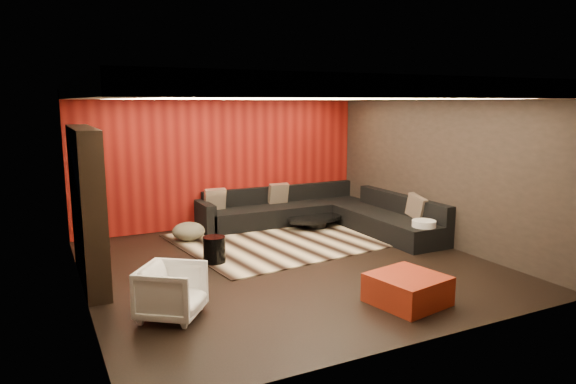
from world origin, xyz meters
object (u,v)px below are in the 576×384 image
white_side_table (423,235)px  armchair (172,292)px  drum_stool (214,250)px  orange_ottoman (407,289)px  coffee_table (315,222)px  sectional_sofa (323,215)px

white_side_table → armchair: bearing=-169.1°
drum_stool → white_side_table: white_side_table is taller
orange_ottoman → armchair: armchair is taller
coffee_table → armchair: 4.80m
drum_stool → armchair: armchair is taller
armchair → orange_ottoman: bearing=-71.6°
white_side_table → orange_ottoman: white_side_table is taller
orange_ottoman → coffee_table: bearing=77.2°
white_side_table → coffee_table: bearing=113.3°
armchair → sectional_sofa: bearing=-15.4°
sectional_sofa → orange_ottoman: bearing=-105.2°
drum_stool → orange_ottoman: (1.68, -2.67, -0.04)m
white_side_table → armchair: size_ratio=0.72×
coffee_table → armchair: bearing=-140.4°
armchair → sectional_sofa: 4.91m
coffee_table → white_side_table: (0.93, -2.16, 0.13)m
drum_stool → sectional_sofa: sectional_sofa is taller
coffee_table → armchair: armchair is taller
coffee_table → white_side_table: 2.36m
coffee_table → drum_stool: 2.89m
sectional_sofa → white_side_table: bearing=-70.3°
orange_ottoman → armchair: (-2.79, 0.91, 0.14)m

